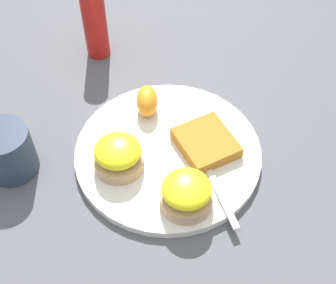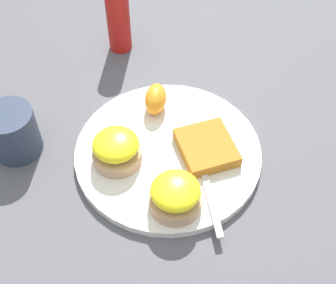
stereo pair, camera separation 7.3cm
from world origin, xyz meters
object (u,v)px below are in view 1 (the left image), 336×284
at_px(orange_wedge, 146,101).
at_px(condiment_bottle, 95,24).
at_px(fork, 207,166).
at_px(hashbrown_patty, 206,143).
at_px(sandwich_benedict_left, 118,154).
at_px(sandwich_benedict_right, 187,193).
at_px(cup, 8,151).

distance_m(orange_wedge, condiment_bottle, 0.20).
height_order(orange_wedge, fork, orange_wedge).
bearing_deg(fork, hashbrown_patty, -22.45).
distance_m(sandwich_benedict_left, sandwich_benedict_right, 0.12).
bearing_deg(orange_wedge, condiment_bottle, 8.54).
bearing_deg(condiment_bottle, hashbrown_patty, -163.44).
bearing_deg(sandwich_benedict_right, hashbrown_patty, -39.78).
xyz_separation_m(sandwich_benedict_right, fork, (0.05, -0.06, -0.02)).
height_order(sandwich_benedict_left, condiment_bottle, condiment_bottle).
xyz_separation_m(orange_wedge, fork, (-0.15, -0.05, -0.02)).
bearing_deg(cup, condiment_bottle, -43.35).
bearing_deg(sandwich_benedict_right, cup, 52.55).
height_order(orange_wedge, condiment_bottle, condiment_bottle).
xyz_separation_m(hashbrown_patty, orange_wedge, (0.11, 0.06, 0.01)).
bearing_deg(sandwich_benedict_right, condiment_bottle, 2.80).
bearing_deg(sandwich_benedict_left, cup, 66.42).
bearing_deg(sandwich_benedict_left, fork, -114.37).
distance_m(sandwich_benedict_right, cup, 0.28).
xyz_separation_m(orange_wedge, cup, (-0.02, 0.23, 0.01)).
height_order(hashbrown_patty, condiment_bottle, condiment_bottle).
relative_size(orange_wedge, condiment_bottle, 0.44).
xyz_separation_m(sandwich_benedict_left, fork, (-0.06, -0.12, -0.02)).
bearing_deg(sandwich_benedict_left, sandwich_benedict_right, -146.29).
bearing_deg(condiment_bottle, cup, 136.65).
height_order(orange_wedge, cup, cup).
height_order(sandwich_benedict_right, fork, sandwich_benedict_right).
distance_m(cup, condiment_bottle, 0.30).
bearing_deg(orange_wedge, fork, -162.96).
bearing_deg(sandwich_benedict_left, hashbrown_patty, -97.59).
relative_size(sandwich_benedict_right, cup, 0.72).
xyz_separation_m(hashbrown_patty, cup, (0.09, 0.29, 0.02)).
distance_m(orange_wedge, fork, 0.16).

